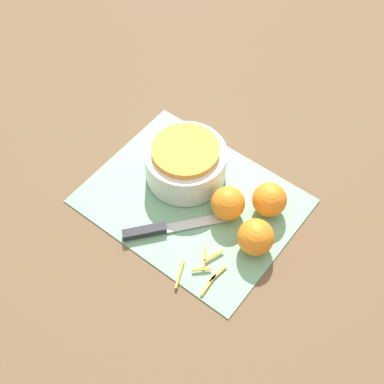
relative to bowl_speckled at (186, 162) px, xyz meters
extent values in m
plane|color=brown|center=(0.05, -0.05, -0.05)|extent=(4.00, 4.00, 0.00)
cube|color=#75AD84|center=(0.05, -0.05, -0.05)|extent=(0.44, 0.35, 0.01)
cylinder|color=silver|center=(0.00, 0.00, -0.01)|extent=(0.18, 0.18, 0.08)
cylinder|color=orange|center=(0.00, 0.00, 0.04)|extent=(0.15, 0.15, 0.02)
cube|color=#232328|center=(0.03, -0.18, -0.04)|extent=(0.07, 0.08, 0.02)
cube|color=silver|center=(0.10, -0.09, -0.04)|extent=(0.10, 0.12, 0.00)
sphere|color=orange|center=(0.20, 0.03, -0.01)|extent=(0.07, 0.07, 0.07)
sphere|color=orange|center=(0.23, -0.06, -0.01)|extent=(0.08, 0.08, 0.08)
sphere|color=orange|center=(0.13, -0.03, -0.01)|extent=(0.07, 0.07, 0.07)
cube|color=orange|center=(0.20, -0.19, -0.04)|extent=(0.01, 0.05, 0.00)
cube|color=#F09C36|center=(0.21, -0.16, -0.04)|extent=(0.01, 0.05, 0.00)
cube|color=orange|center=(0.16, -0.15, -0.04)|extent=(0.03, 0.04, 0.00)
cube|color=orange|center=(0.17, -0.17, -0.04)|extent=(0.03, 0.03, 0.00)
cube|color=orange|center=(0.15, -0.21, -0.04)|extent=(0.03, 0.06, 0.00)
cube|color=orange|center=(0.18, -0.13, -0.04)|extent=(0.02, 0.04, 0.00)
camera|label=1|loc=(0.46, -0.57, 0.92)|focal=50.00mm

